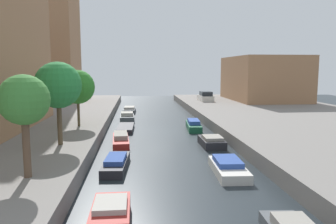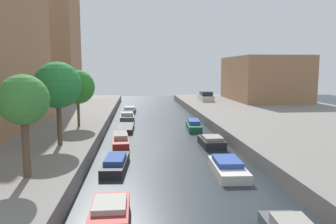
% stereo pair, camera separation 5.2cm
% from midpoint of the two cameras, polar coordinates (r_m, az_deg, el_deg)
% --- Properties ---
extents(ground_plane, '(84.00, 84.00, 0.00)m').
position_cam_midpoint_polar(ground_plane, '(31.84, -1.50, -3.32)').
color(ground_plane, '#232B30').
extents(quay_right, '(20.00, 64.00, 1.00)m').
position_cam_midpoint_polar(quay_right, '(36.00, 23.07, -1.86)').
color(quay_right, gray).
rests_on(quay_right, ground_plane).
extents(apartment_tower_far, '(10.00, 9.18, 26.91)m').
position_cam_midpoint_polar(apartment_tower_far, '(54.18, -21.01, 15.98)').
color(apartment_tower_far, '#9E704C').
rests_on(apartment_tower_far, quay_left).
extents(low_block_right, '(10.00, 14.75, 6.82)m').
position_cam_midpoint_polar(low_block_right, '(55.34, 16.01, 5.55)').
color(low_block_right, '#9E704C').
rests_on(low_block_right, quay_right).
extents(street_tree_0, '(2.26, 2.26, 4.68)m').
position_cam_midpoint_polar(street_tree_0, '(16.13, -23.39, 1.74)').
color(street_tree_0, brown).
rests_on(street_tree_0, quay_left).
extents(street_tree_1, '(2.98, 2.98, 5.37)m').
position_cam_midpoint_polar(street_tree_1, '(22.49, -18.24, 4.33)').
color(street_tree_1, brown).
rests_on(street_tree_1, quay_left).
extents(street_tree_2, '(2.90, 2.90, 4.83)m').
position_cam_midpoint_polar(street_tree_2, '(29.54, -15.13, 4.14)').
color(street_tree_2, '#4D422D').
rests_on(street_tree_2, quay_left).
extents(parked_car, '(1.84, 4.43, 1.46)m').
position_cam_midpoint_polar(parked_car, '(51.94, 6.48, 2.58)').
color(parked_car, beige).
rests_on(parked_car, quay_right).
extents(moored_boat_left_0, '(1.48, 3.04, 0.87)m').
position_cam_midpoint_polar(moored_boat_left_0, '(13.62, -9.77, -16.66)').
color(moored_boat_left_0, maroon).
rests_on(moored_boat_left_0, ground_plane).
extents(moored_boat_left_1, '(1.58, 4.40, 0.79)m').
position_cam_midpoint_polar(moored_boat_left_1, '(20.31, -8.87, -8.63)').
color(moored_boat_left_1, '#232328').
rests_on(moored_boat_left_1, ground_plane).
extents(moored_boat_left_2, '(1.48, 4.66, 0.83)m').
position_cam_midpoint_polar(moored_boat_left_2, '(26.83, -8.05, -4.66)').
color(moored_boat_left_2, maroon).
rests_on(moored_boat_left_2, ground_plane).
extents(moored_boat_left_3, '(1.65, 4.52, 0.45)m').
position_cam_midpoint_polar(moored_boat_left_3, '(32.49, -7.22, -2.75)').
color(moored_boat_left_3, '#232328').
rests_on(moored_boat_left_3, ground_plane).
extents(moored_boat_left_4, '(1.66, 3.44, 0.98)m').
position_cam_midpoint_polar(moored_boat_left_4, '(38.50, -6.95, -0.88)').
color(moored_boat_left_4, '#4C5156').
rests_on(moored_boat_left_4, ground_plane).
extents(moored_boat_left_5, '(1.75, 4.22, 0.82)m').
position_cam_midpoint_polar(moored_boat_left_5, '(45.78, -6.55, 0.35)').
color(moored_boat_left_5, '#4C5156').
rests_on(moored_boat_left_5, ground_plane).
extents(moored_boat_right_1, '(1.79, 4.14, 0.81)m').
position_cam_midpoint_polar(moored_boat_right_1, '(19.50, 10.27, -9.32)').
color(moored_boat_right_1, beige).
rests_on(moored_boat_right_1, ground_plane).
extents(moored_boat_right_2, '(1.62, 3.17, 0.85)m').
position_cam_midpoint_polar(moored_boat_right_2, '(25.87, 7.51, -5.05)').
color(moored_boat_right_2, '#232328').
rests_on(moored_boat_right_2, ground_plane).
extents(moored_boat_right_3, '(1.55, 4.60, 0.97)m').
position_cam_midpoint_polar(moored_boat_right_3, '(32.85, 4.42, -2.28)').
color(moored_boat_right_3, '#195638').
rests_on(moored_boat_right_3, ground_plane).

